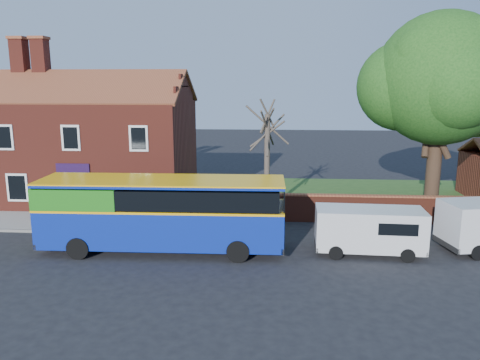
{
  "coord_description": "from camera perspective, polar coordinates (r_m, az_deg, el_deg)",
  "views": [
    {
      "loc": [
        4.65,
        -18.72,
        7.73
      ],
      "look_at": [
        3.0,
        5.0,
        2.77
      ],
      "focal_mm": 35.0,
      "sensor_mm": 36.0,
      "label": 1
    }
  ],
  "objects": [
    {
      "name": "van_near",
      "position": [
        22.23,
        15.52,
        -5.77
      ],
      "size": [
        4.92,
        2.19,
        2.13
      ],
      "rotation": [
        0.0,
        0.0,
        -0.04
      ],
      "color": "silver",
      "rests_on": "ground"
    },
    {
      "name": "bus",
      "position": [
        22.04,
        -10.35,
        -3.67
      ],
      "size": [
        11.24,
        3.04,
        3.41
      ],
      "rotation": [
        0.0,
        0.0,
        0.02
      ],
      "color": "#0D2699",
      "rests_on": "ground"
    },
    {
      "name": "boundary_wall",
      "position": [
        27.91,
        21.29,
        -3.39
      ],
      "size": [
        22.0,
        0.38,
        1.6
      ],
      "color": "maroon",
      "rests_on": "ground"
    },
    {
      "name": "grass_strip",
      "position": [
        33.69,
        18.23,
        -2.05
      ],
      "size": [
        26.0,
        12.0,
        0.04
      ],
      "primitive_type": "cube",
      "color": "#426B28",
      "rests_on": "ground"
    },
    {
      "name": "large_tree",
      "position": [
        30.08,
        23.32,
        10.78
      ],
      "size": [
        9.64,
        7.62,
        11.76
      ],
      "color": "black",
      "rests_on": "ground"
    },
    {
      "name": "shop_building",
      "position": [
        32.68,
        -17.02,
        3.68
      ],
      "size": [
        12.3,
        8.13,
        10.5
      ],
      "color": "maroon",
      "rests_on": "ground"
    },
    {
      "name": "bare_tree",
      "position": [
        27.99,
        3.32,
        2.69
      ],
      "size": [
        2.42,
        2.89,
        6.47
      ],
      "color": "#4C4238",
      "rests_on": "ground"
    },
    {
      "name": "kerb",
      "position": [
        26.66,
        -22.25,
        -5.82
      ],
      "size": [
        18.0,
        0.15,
        0.14
      ],
      "primitive_type": "cube",
      "color": "slate",
      "rests_on": "ground"
    },
    {
      "name": "pavement",
      "position": [
        28.17,
        -20.7,
        -4.8
      ],
      "size": [
        18.0,
        3.5,
        0.12
      ],
      "primitive_type": "cube",
      "color": "gray",
      "rests_on": "ground"
    },
    {
      "name": "ground",
      "position": [
        20.78,
        -9.39,
        -10.22
      ],
      "size": [
        120.0,
        120.0,
        0.0
      ],
      "primitive_type": "plane",
      "color": "black",
      "rests_on": "ground"
    }
  ]
}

